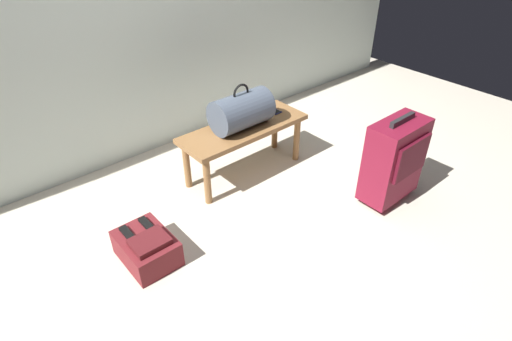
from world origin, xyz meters
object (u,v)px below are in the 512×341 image
(cell_phone, at_px, (273,110))
(backpack_maroon, at_px, (147,248))
(bench, at_px, (244,134))
(duffel_bag_slate, at_px, (241,111))
(suitcase_upright_burgundy, at_px, (394,160))

(cell_phone, relative_size, backpack_maroon, 0.38)
(bench, height_order, duffel_bag_slate, duffel_bag_slate)
(bench, relative_size, cell_phone, 6.94)
(bench, distance_m, suitcase_upright_burgundy, 1.09)
(duffel_bag_slate, relative_size, suitcase_upright_burgundy, 0.67)
(cell_phone, bearing_deg, suitcase_upright_burgundy, -77.33)
(duffel_bag_slate, xyz_separation_m, suitcase_upright_burgundy, (0.58, -0.93, -0.20))
(suitcase_upright_burgundy, bearing_deg, backpack_maroon, 159.57)
(cell_phone, bearing_deg, duffel_bag_slate, -171.95)
(bench, relative_size, duffel_bag_slate, 2.27)
(duffel_bag_slate, bearing_deg, cell_phone, 8.05)
(cell_phone, distance_m, backpack_maroon, 1.46)
(bench, distance_m, cell_phone, 0.35)
(cell_phone, xyz_separation_m, backpack_maroon, (-1.37, -0.39, -0.32))
(duffel_bag_slate, distance_m, cell_phone, 0.38)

